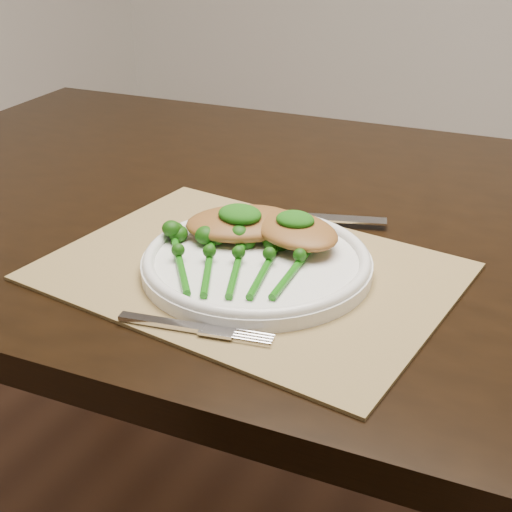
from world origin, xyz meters
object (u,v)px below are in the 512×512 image
at_px(dinner_plate, 257,261).
at_px(chicken_fillet_left, 243,223).
at_px(broccolini_bundle, 237,267).
at_px(dining_table, 329,425).
at_px(placemat, 249,271).

distance_m(dinner_plate, chicken_fillet_left, 0.07).
relative_size(dinner_plate, broccolini_bundle, 1.26).
height_order(dinner_plate, broccolini_bundle, broccolini_bundle).
bearing_deg(chicken_fillet_left, broccolini_bundle, -100.24).
height_order(dining_table, broccolini_bundle, broccolini_bundle).
xyz_separation_m(dining_table, placemat, (-0.04, -0.21, 0.37)).
bearing_deg(placemat, dining_table, 85.94).
distance_m(placemat, dinner_plate, 0.02).
height_order(dining_table, chicken_fillet_left, chicken_fillet_left).
bearing_deg(chicken_fillet_left, dinner_plate, -82.87).
relative_size(placemat, broccolini_bundle, 2.14).
bearing_deg(dinner_plate, dining_table, 82.77).
bearing_deg(placemat, dinner_plate, 21.37).
xyz_separation_m(placemat, dinner_plate, (0.01, 0.00, 0.01)).
bearing_deg(dinner_plate, placemat, -164.17).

